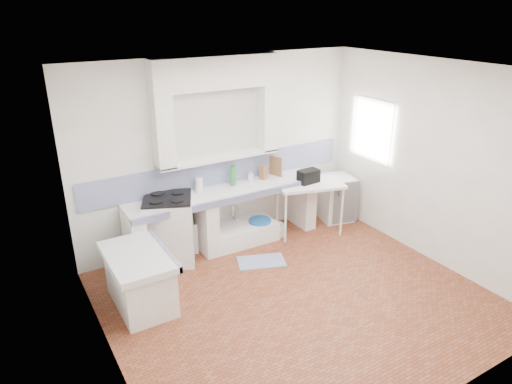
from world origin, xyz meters
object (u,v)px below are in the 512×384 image
fridge (336,198)px  stove (170,230)px  side_table (309,208)px  sink (240,233)px

fridge → stove: bearing=-169.9°
stove → side_table: bearing=15.9°
side_table → fridge: bearing=30.9°
side_table → fridge: size_ratio=1.33×
stove → side_table: size_ratio=0.93×
sink → fridge: size_ratio=1.42×
stove → side_table: stove is taller
side_table → fridge: 0.73m
sink → side_table: size_ratio=1.07×
stove → fridge: (2.93, -0.14, -0.09)m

